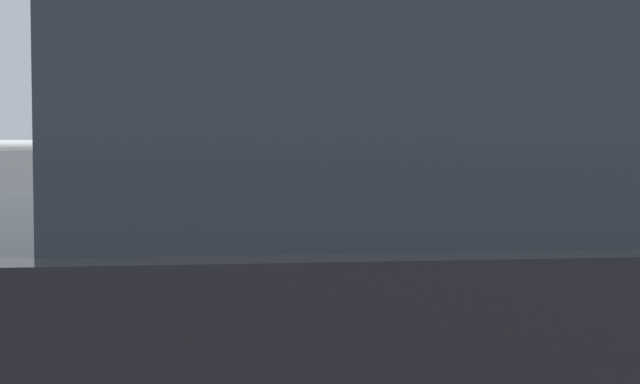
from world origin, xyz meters
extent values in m
cylinder|color=slate|center=(-0.25, 0.44, 0.63)|extent=(0.07, 0.07, 0.97)
cylinder|color=#939699|center=(-0.25, 0.44, 1.28)|extent=(0.16, 0.16, 0.34)
sphere|color=silver|center=(-0.25, 0.44, 1.48)|extent=(0.16, 0.16, 0.16)
cube|color=black|center=(-0.26, 0.35, 1.36)|extent=(0.09, 0.01, 0.07)
cube|color=yellow|center=(-0.26, 0.35, 1.22)|extent=(0.10, 0.01, 0.09)
cylinder|color=slate|center=(-1.03, 0.52, 0.57)|extent=(0.15, 0.15, 0.85)
cylinder|color=slate|center=(-0.83, 0.47, 0.57)|extent=(0.15, 0.15, 0.85)
cube|color=beige|center=(-0.93, 0.49, 1.31)|extent=(0.48, 0.31, 0.64)
sphere|color=#936B4C|center=(-0.93, 0.49, 1.75)|extent=(0.23, 0.23, 0.23)
cylinder|color=beige|center=(-1.19, 0.55, 1.33)|extent=(0.09, 0.09, 0.60)
cylinder|color=beige|center=(-0.63, 0.61, 1.43)|extent=(0.19, 0.47, 0.51)
cube|color=black|center=(-0.19, -1.14, 1.44)|extent=(2.14, 1.66, 0.64)
cylinder|color=gray|center=(0.00, 2.68, 1.21)|extent=(24.00, 0.06, 0.06)
cylinder|color=gray|center=(0.00, 2.68, 0.73)|extent=(24.00, 0.05, 0.05)
cylinder|color=gray|center=(0.00, 2.68, 0.68)|extent=(0.06, 0.06, 1.07)
camera|label=1|loc=(-1.11, -3.47, 1.30)|focal=61.03mm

